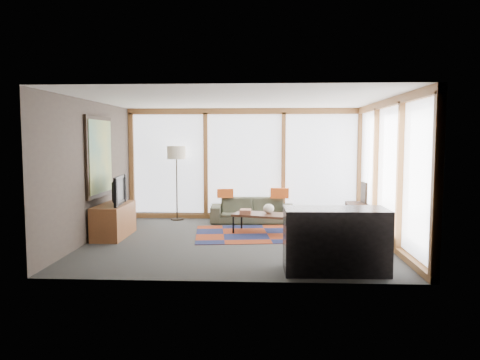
{
  "coord_description": "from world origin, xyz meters",
  "views": [
    {
      "loc": [
        0.45,
        -8.56,
        1.9
      ],
      "look_at": [
        0.0,
        0.4,
        1.1
      ],
      "focal_mm": 35.0,
      "sensor_mm": 36.0,
      "label": 1
    }
  ],
  "objects_px": {
    "sofa": "(252,210)",
    "television": "(115,190)",
    "coffee_table": "(263,223)",
    "tv_console": "(114,221)",
    "bookshelf": "(364,222)",
    "bar_counter": "(335,240)",
    "floor_lamp": "(177,183)"
  },
  "relations": [
    {
      "from": "coffee_table",
      "to": "floor_lamp",
      "type": "bearing_deg",
      "value": 144.35
    },
    {
      "from": "coffee_table",
      "to": "television",
      "type": "distance_m",
      "value": 2.97
    },
    {
      "from": "coffee_table",
      "to": "tv_console",
      "type": "relative_size",
      "value": 0.93
    },
    {
      "from": "tv_console",
      "to": "bookshelf",
      "type": "bearing_deg",
      "value": 4.26
    },
    {
      "from": "bar_counter",
      "to": "tv_console",
      "type": "bearing_deg",
      "value": 149.28
    },
    {
      "from": "coffee_table",
      "to": "television",
      "type": "height_order",
      "value": "television"
    },
    {
      "from": "tv_console",
      "to": "bar_counter",
      "type": "relative_size",
      "value": 0.88
    },
    {
      "from": "tv_console",
      "to": "television",
      "type": "xyz_separation_m",
      "value": [
        0.05,
        -0.04,
        0.59
      ]
    },
    {
      "from": "floor_lamp",
      "to": "bookshelf",
      "type": "distance_m",
      "value": 4.34
    },
    {
      "from": "bookshelf",
      "to": "bar_counter",
      "type": "xyz_separation_m",
      "value": [
        -0.95,
        -2.57,
        0.19
      ]
    },
    {
      "from": "sofa",
      "to": "coffee_table",
      "type": "bearing_deg",
      "value": -80.75
    },
    {
      "from": "sofa",
      "to": "floor_lamp",
      "type": "relative_size",
      "value": 1.09
    },
    {
      "from": "tv_console",
      "to": "sofa",
      "type": "bearing_deg",
      "value": 33.05
    },
    {
      "from": "floor_lamp",
      "to": "tv_console",
      "type": "height_order",
      "value": "floor_lamp"
    },
    {
      "from": "sofa",
      "to": "floor_lamp",
      "type": "height_order",
      "value": "floor_lamp"
    },
    {
      "from": "sofa",
      "to": "television",
      "type": "distance_m",
      "value": 3.19
    },
    {
      "from": "coffee_table",
      "to": "bookshelf",
      "type": "distance_m",
      "value": 1.98
    },
    {
      "from": "television",
      "to": "bar_counter",
      "type": "xyz_separation_m",
      "value": [
        3.86,
        -2.17,
        -0.45
      ]
    },
    {
      "from": "coffee_table",
      "to": "bookshelf",
      "type": "bearing_deg",
      "value": -3.99
    },
    {
      "from": "tv_console",
      "to": "television",
      "type": "height_order",
      "value": "television"
    },
    {
      "from": "floor_lamp",
      "to": "bar_counter",
      "type": "height_order",
      "value": "floor_lamp"
    },
    {
      "from": "coffee_table",
      "to": "television",
      "type": "relative_size",
      "value": 1.23
    },
    {
      "from": "coffee_table",
      "to": "television",
      "type": "xyz_separation_m",
      "value": [
        -2.84,
        -0.54,
        0.71
      ]
    },
    {
      "from": "floor_lamp",
      "to": "bookshelf",
      "type": "bearing_deg",
      "value": -21.64
    },
    {
      "from": "bookshelf",
      "to": "sofa",
      "type": "bearing_deg",
      "value": 148.66
    },
    {
      "from": "bar_counter",
      "to": "television",
      "type": "bearing_deg",
      "value": 149.39
    },
    {
      "from": "coffee_table",
      "to": "tv_console",
      "type": "distance_m",
      "value": 2.93
    },
    {
      "from": "television",
      "to": "coffee_table",
      "type": "bearing_deg",
      "value": -84.94
    },
    {
      "from": "bookshelf",
      "to": "tv_console",
      "type": "distance_m",
      "value": 4.88
    },
    {
      "from": "floor_lamp",
      "to": "television",
      "type": "bearing_deg",
      "value": -112.4
    },
    {
      "from": "floor_lamp",
      "to": "bookshelf",
      "type": "xyz_separation_m",
      "value": [
        4.0,
        -1.59,
        -0.59
      ]
    },
    {
      "from": "floor_lamp",
      "to": "bookshelf",
      "type": "relative_size",
      "value": 0.8
    }
  ]
}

